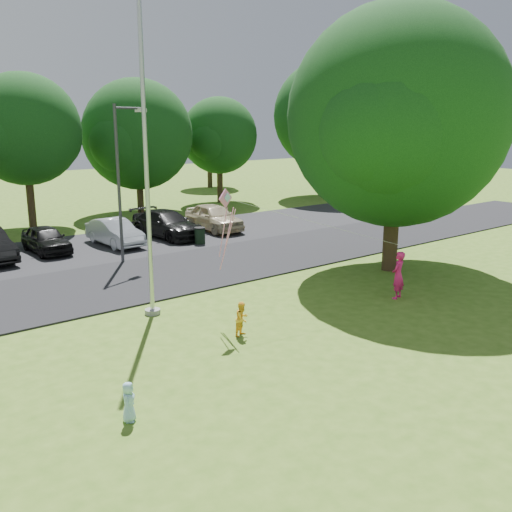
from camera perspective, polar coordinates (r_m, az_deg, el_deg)
ground at (r=17.11m, az=8.50°, el=-7.66°), size 120.00×120.00×0.00m
park_road at (r=23.82m, az=-7.49°, el=-1.48°), size 60.00×6.00×0.06m
parking_strip at (r=29.44m, az=-14.06°, el=1.10°), size 42.00×7.00×0.06m
flagpole at (r=17.93m, az=-10.84°, el=6.96°), size 0.50×0.50×10.00m
street_lamp at (r=25.25m, az=-13.21°, el=8.45°), size 1.83×0.82×6.78m
trash_can at (r=28.76m, az=-5.63°, el=2.00°), size 0.56×0.56×0.88m
big_tree at (r=23.67m, az=13.94°, el=12.89°), size 9.38×8.73×10.63m
tree_row at (r=37.48m, az=-18.04°, el=12.18°), size 64.35×11.94×10.88m
horizon_trees at (r=47.42m, az=-19.32°, el=10.51°), size 77.46×7.20×7.02m
parked_cars at (r=29.58m, az=-13.03°, el=2.65°), size 13.85×5.04×1.49m
woman at (r=20.51m, az=14.02°, el=-1.87°), size 0.71×0.57×1.69m
child_yellow at (r=16.61m, az=-1.39°, el=-6.29°), size 0.59×0.52×1.02m
child_blue at (r=12.46m, az=-12.61°, el=-14.04°), size 0.47×0.51×0.87m
kite at (r=17.08m, az=-2.49°, el=4.22°), size 6.38×2.03×2.51m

